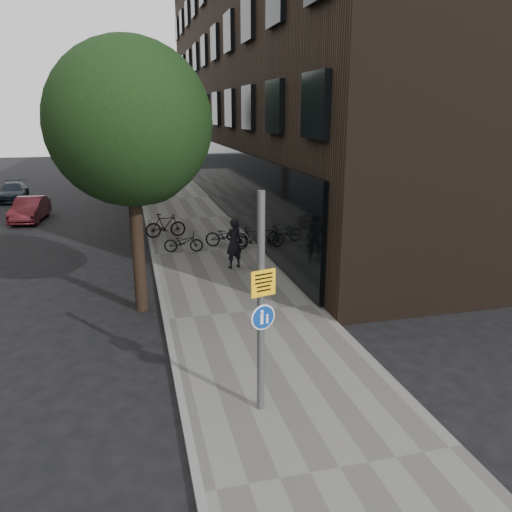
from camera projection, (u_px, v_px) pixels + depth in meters
name	position (u px, v px, depth m)	size (l,w,h in m)	color
ground	(269.00, 374.00, 11.05)	(120.00, 120.00, 0.00)	black
sidewalk	(209.00, 252.00, 20.41)	(4.50, 60.00, 0.12)	#66635E
curb_edge	(153.00, 256.00, 19.87)	(0.15, 60.00, 0.13)	slate
building_right_dark_brick	(306.00, 54.00, 31.02)	(12.00, 40.00, 18.00)	black
street_tree_near	(133.00, 130.00, 13.35)	(4.40, 4.40, 7.50)	black
street_tree_mid	(130.00, 123.00, 21.27)	(5.00, 5.00, 7.80)	black
street_tree_far	(128.00, 120.00, 29.64)	(5.00, 5.00, 7.80)	black
signpost	(261.00, 305.00, 8.99)	(0.47, 0.15, 4.19)	#595B5E
pedestrian	(234.00, 243.00, 17.91)	(0.67, 0.44, 1.83)	black
parked_bike_facade_near	(227.00, 236.00, 20.84)	(0.63, 1.81, 0.95)	black
parked_bike_facade_far	(252.00, 239.00, 20.38)	(0.45, 1.58, 0.95)	black
parked_bike_curb_near	(183.00, 242.00, 20.09)	(0.54, 1.56, 0.82)	black
parked_bike_curb_far	(166.00, 225.00, 22.42)	(0.51, 1.80, 1.08)	black
parked_car_mid	(30.00, 209.00, 26.30)	(1.33, 3.81, 1.25)	#5A1922
parked_car_far	(13.00, 192.00, 32.39)	(1.61, 3.96, 1.15)	black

